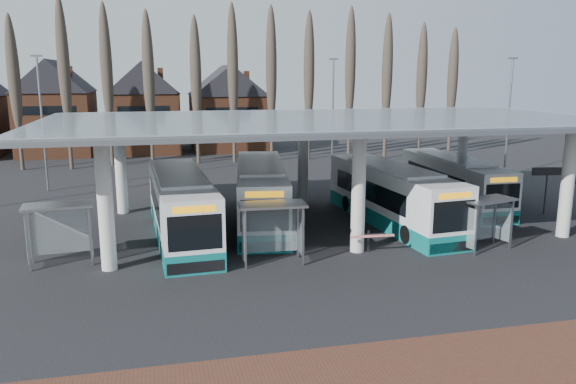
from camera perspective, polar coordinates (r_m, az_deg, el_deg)
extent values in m
plane|color=black|center=(26.57, 8.85, -7.58)|extent=(140.00, 140.00, 0.00)
cylinder|color=silver|center=(26.47, -18.06, -1.34)|extent=(0.70, 0.70, 6.00)
cylinder|color=silver|center=(37.24, -16.66, 2.45)|extent=(0.70, 0.70, 6.00)
cylinder|color=silver|center=(28.01, 7.17, -0.13)|extent=(0.70, 0.70, 6.00)
cylinder|color=silver|center=(38.35, 1.54, 3.21)|extent=(0.70, 0.70, 6.00)
cylinder|color=silver|center=(34.00, 26.54, 0.82)|extent=(0.70, 0.70, 6.00)
cylinder|color=silver|center=(42.93, 17.28, 3.61)|extent=(0.70, 0.70, 6.00)
cube|color=gray|center=(32.71, 4.00, 7.41)|extent=(32.00, 16.00, 0.12)
cube|color=silver|center=(32.71, 4.00, 7.53)|extent=(31.50, 15.50, 0.04)
cone|color=#473D33|center=(57.60, -25.83, 9.20)|extent=(0.36, 0.36, 14.50)
ellipsoid|color=#473D33|center=(57.58, -25.99, 10.92)|extent=(1.10, 1.10, 11.02)
cone|color=#473D33|center=(56.87, -21.86, 9.51)|extent=(0.36, 0.36, 14.50)
ellipsoid|color=#473D33|center=(56.85, -21.99, 11.25)|extent=(1.10, 1.10, 11.02)
cone|color=#473D33|center=(56.41, -17.79, 9.77)|extent=(0.36, 0.36, 14.50)
ellipsoid|color=#473D33|center=(56.39, -17.90, 11.54)|extent=(1.10, 1.10, 11.02)
cone|color=#473D33|center=(56.23, -13.67, 10.00)|extent=(0.36, 0.36, 14.50)
ellipsoid|color=#473D33|center=(56.21, -13.75, 11.77)|extent=(1.10, 1.10, 11.02)
cone|color=#473D33|center=(56.33, -9.53, 10.17)|extent=(0.36, 0.36, 14.50)
ellipsoid|color=#473D33|center=(56.31, -9.60, 11.94)|extent=(1.10, 1.10, 11.02)
cone|color=#473D33|center=(56.72, -5.43, 10.29)|extent=(0.36, 0.36, 14.50)
ellipsoid|color=#473D33|center=(56.70, -5.47, 12.05)|extent=(1.10, 1.10, 11.02)
cone|color=#473D33|center=(57.39, -1.41, 10.35)|extent=(0.36, 0.36, 14.50)
ellipsoid|color=#473D33|center=(57.37, -1.42, 12.09)|extent=(1.10, 1.10, 11.02)
cone|color=#473D33|center=(58.32, 2.51, 10.37)|extent=(0.36, 0.36, 14.50)
ellipsoid|color=#473D33|center=(58.30, 2.52, 12.08)|extent=(1.10, 1.10, 11.02)
cone|color=#473D33|center=(59.51, 6.29, 10.34)|extent=(0.36, 0.36, 14.50)
ellipsoid|color=#473D33|center=(59.49, 6.32, 12.02)|extent=(1.10, 1.10, 11.02)
cone|color=#473D33|center=(60.94, 9.90, 10.27)|extent=(0.36, 0.36, 14.50)
ellipsoid|color=#473D33|center=(60.92, 9.96, 11.91)|extent=(1.10, 1.10, 11.02)
cone|color=#473D33|center=(62.59, 13.33, 10.17)|extent=(0.36, 0.36, 14.50)
ellipsoid|color=#473D33|center=(62.57, 13.41, 11.76)|extent=(1.10, 1.10, 11.02)
cone|color=#473D33|center=(64.44, 16.58, 10.04)|extent=(0.36, 0.36, 14.50)
ellipsoid|color=#473D33|center=(64.43, 16.67, 11.59)|extent=(1.10, 1.10, 11.02)
cube|color=brown|center=(68.31, -22.33, 6.57)|extent=(8.00, 10.00, 7.00)
pyramid|color=black|center=(68.12, -22.80, 12.43)|extent=(8.30, 10.30, 3.50)
cube|color=brown|center=(67.43, -14.29, 7.03)|extent=(8.00, 10.00, 7.00)
pyramid|color=black|center=(67.24, -14.60, 12.98)|extent=(8.30, 10.30, 3.50)
cube|color=brown|center=(67.88, -6.19, 7.36)|extent=(8.00, 10.00, 7.00)
pyramid|color=black|center=(67.70, -6.33, 13.27)|extent=(8.30, 10.30, 3.50)
cylinder|color=slate|center=(46.15, -23.66, 6.19)|extent=(0.16, 0.16, 10.00)
cube|color=slate|center=(46.02, -24.20, 12.51)|extent=(0.80, 0.15, 0.15)
cylinder|color=slate|center=(51.72, 4.56, 7.66)|extent=(0.16, 0.16, 10.00)
cube|color=slate|center=(51.60, 4.66, 13.31)|extent=(0.80, 0.15, 0.15)
cylinder|color=slate|center=(52.45, 21.48, 6.93)|extent=(0.16, 0.16, 10.00)
cube|color=slate|center=(52.33, 21.91, 12.50)|extent=(0.80, 0.15, 0.15)
cube|color=silver|center=(31.15, -10.83, -1.07)|extent=(3.42, 12.90, 2.98)
cube|color=#0D6A69|center=(31.50, -10.73, -3.62)|extent=(3.44, 12.92, 0.96)
cube|color=silver|center=(30.85, -10.94, 1.72)|extent=(2.86, 7.79, 0.19)
cube|color=black|center=(31.65, -10.93, -0.68)|extent=(3.26, 9.33, 1.17)
cube|color=black|center=(25.00, -9.43, -4.11)|extent=(2.39, 0.20, 1.60)
cube|color=black|center=(37.34, -11.78, 1.20)|extent=(2.31, 0.19, 1.28)
cube|color=orange|center=(24.73, -9.51, -1.74)|extent=(1.90, 0.16, 0.32)
cube|color=black|center=(25.49, -9.31, -7.55)|extent=(2.58, 0.23, 0.53)
cylinder|color=black|center=(27.54, -12.46, -5.90)|extent=(0.35, 1.04, 1.02)
cylinder|color=black|center=(27.77, -7.38, -5.55)|extent=(0.35, 1.04, 1.02)
cylinder|color=black|center=(35.01, -13.33, -2.11)|extent=(0.35, 1.04, 1.02)
cylinder|color=black|center=(35.20, -9.34, -1.87)|extent=(0.35, 1.04, 1.02)
cube|color=silver|center=(33.86, -2.77, 0.18)|extent=(4.60, 13.07, 2.99)
cube|color=#0D6A69|center=(34.18, -2.74, -2.19)|extent=(4.62, 13.09, 0.96)
cube|color=silver|center=(33.58, -2.79, 2.76)|extent=(3.57, 7.96, 0.19)
cube|color=black|center=(34.36, -2.79, 0.53)|extent=(4.11, 9.53, 1.17)
cube|color=black|center=(27.63, -2.38, -2.40)|extent=(2.38, 0.42, 1.60)
cube|color=black|center=(40.11, -3.03, 2.17)|extent=(2.30, 0.41, 1.28)
cube|color=orange|center=(27.39, -2.40, -0.23)|extent=(1.89, 0.34, 0.32)
cube|color=black|center=(28.08, -2.36, -5.56)|extent=(2.57, 0.47, 0.53)
cylinder|color=black|center=(30.25, -4.86, -4.03)|extent=(0.45, 1.06, 1.02)
cylinder|color=black|center=(30.32, -0.18, -3.95)|extent=(0.45, 1.06, 1.02)
cylinder|color=black|center=(37.80, -4.78, -0.80)|extent=(0.45, 1.06, 1.02)
cylinder|color=black|center=(37.86, -1.04, -0.74)|extent=(0.45, 1.06, 1.02)
cube|color=silver|center=(33.93, 10.52, -0.04)|extent=(3.81, 12.78, 2.94)
cube|color=#0D6A69|center=(34.25, 10.43, -2.36)|extent=(3.84, 12.81, 0.94)
cube|color=silver|center=(33.66, 10.61, 2.49)|extent=(3.09, 7.74, 0.19)
cube|color=black|center=(34.36, 10.11, 0.30)|extent=(3.53, 9.28, 1.15)
cube|color=black|center=(28.73, 16.50, -2.40)|extent=(2.35, 0.28, 1.57)
cube|color=black|center=(39.43, 6.17, 1.90)|extent=(2.27, 0.27, 1.26)
cube|color=orange|center=(28.49, 16.62, -0.36)|extent=(1.87, 0.22, 0.31)
cube|color=black|center=(29.15, 16.30, -5.40)|extent=(2.54, 0.32, 0.52)
cylinder|color=black|center=(30.32, 12.00, -4.24)|extent=(0.38, 1.03, 1.01)
cylinder|color=black|center=(31.57, 15.82, -3.79)|extent=(0.38, 1.03, 1.01)
cylinder|color=black|center=(36.91, 6.06, -1.15)|extent=(0.38, 1.03, 1.01)
cylinder|color=black|center=(37.95, 9.40, -0.88)|extent=(0.38, 1.03, 1.01)
cube|color=silver|center=(39.99, 16.47, 1.27)|extent=(2.71, 11.76, 2.73)
cube|color=#0D6A69|center=(40.24, 16.36, -0.57)|extent=(2.73, 11.78, 0.88)
cube|color=silver|center=(39.76, 16.59, 3.28)|extent=(2.37, 7.07, 0.18)
cube|color=black|center=(40.39, 16.15, 1.54)|extent=(2.69, 8.48, 1.07)
cube|color=black|center=(35.05, 20.95, -0.40)|extent=(2.19, 0.10, 1.46)
cube|color=black|center=(45.12, 12.99, 2.75)|extent=(2.12, 0.10, 1.17)
cube|color=orange|center=(34.87, 21.07, 1.17)|extent=(1.74, 0.08, 0.29)
cube|color=black|center=(35.38, 20.77, -2.71)|extent=(2.37, 0.12, 0.49)
cylinder|color=black|center=(36.54, 17.52, -1.83)|extent=(0.29, 0.94, 0.94)
cylinder|color=black|center=(37.68, 20.51, -1.63)|extent=(0.29, 0.94, 0.94)
cylinder|color=black|center=(42.73, 12.88, 0.36)|extent=(0.29, 0.94, 0.94)
cylinder|color=black|center=(43.71, 15.57, 0.48)|extent=(0.29, 0.94, 0.94)
cube|color=gray|center=(27.93, -24.93, -4.61)|extent=(0.10, 0.10, 2.78)
cube|color=gray|center=(27.72, -19.44, -4.29)|extent=(0.10, 0.10, 2.78)
cube|color=gray|center=(29.10, -24.67, -3.95)|extent=(0.10, 0.10, 2.78)
cube|color=gray|center=(28.90, -19.41, -3.64)|extent=(0.10, 0.10, 2.78)
cube|color=gray|center=(28.04, -22.35, -1.28)|extent=(3.25, 1.84, 0.11)
cube|color=silver|center=(29.01, -22.05, -3.67)|extent=(2.66, 0.30, 2.22)
cube|color=silver|center=(28.51, -24.92, -4.18)|extent=(0.16, 1.22, 2.22)
cube|color=silver|center=(28.29, -19.32, -3.84)|extent=(0.16, 1.22, 2.22)
cube|color=gray|center=(25.72, -4.34, -4.86)|extent=(0.09, 0.09, 2.79)
cube|color=gray|center=(26.10, 1.53, -4.57)|extent=(0.09, 0.09, 2.79)
cube|color=gray|center=(26.89, -4.61, -4.11)|extent=(0.09, 0.09, 2.79)
cube|color=gray|center=(27.26, 1.01, -3.85)|extent=(0.09, 0.09, 2.79)
cube|color=gray|center=(26.09, -1.60, -1.29)|extent=(3.20, 1.71, 0.11)
cube|color=silver|center=(27.08, -1.80, -3.84)|extent=(2.68, 0.18, 2.23)
cube|color=silver|center=(26.28, -4.60, -4.37)|extent=(0.10, 1.23, 2.23)
cube|color=silver|center=(26.68, 1.39, -4.08)|extent=(0.10, 1.23, 2.23)
cube|color=gray|center=(29.00, 18.57, -3.76)|extent=(0.10, 0.10, 2.55)
cube|color=gray|center=(30.77, 21.76, -3.12)|extent=(0.10, 0.10, 2.55)
cube|color=gray|center=(29.76, 17.03, -3.27)|extent=(0.10, 0.10, 2.55)
cube|color=gray|center=(31.48, 20.23, -2.67)|extent=(0.10, 0.10, 2.55)
cube|color=gray|center=(29.94, 19.61, -0.75)|extent=(3.12, 2.09, 0.10)
cube|color=silver|center=(30.63, 18.61, -2.85)|extent=(2.38, 0.65, 2.04)
cube|color=silver|center=(29.33, 17.73, -3.43)|extent=(0.32, 1.10, 2.04)
cube|color=silver|center=(31.15, 21.06, -2.79)|extent=(0.32, 1.10, 2.04)
cylinder|color=black|center=(39.32, 24.71, 0.07)|extent=(0.09, 0.09, 2.95)
cube|color=black|center=(39.10, 24.87, 1.92)|extent=(2.02, 0.39, 0.51)
cube|color=black|center=(28.58, 8.16, -4.96)|extent=(0.08, 0.08, 1.12)
cube|color=red|center=(28.01, 8.56, -4.45)|extent=(2.25, 0.21, 0.10)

